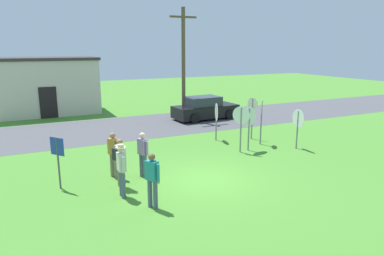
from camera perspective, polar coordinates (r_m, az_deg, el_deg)
ground_plane at (r=12.81m, az=2.18°, el=-8.33°), size 80.00×80.00×0.00m
street_asphalt at (r=21.30m, az=-9.89°, el=0.20°), size 60.00×6.40×0.01m
building_background at (r=27.20m, az=-22.83°, el=6.39°), size 7.21×4.24×3.98m
utility_pole at (r=22.76m, az=-1.41°, el=10.66°), size 1.80×0.24×7.10m
parked_car_on_street at (r=23.21m, az=2.08°, el=3.16°), size 4.41×2.24×1.51m
stop_sign_rear_right at (r=15.76m, az=8.00°, el=1.13°), size 0.52×0.61×2.12m
stop_sign_rear_left at (r=17.72m, az=4.00°, el=2.06°), size 0.33×0.84×1.92m
stop_sign_leaning_right at (r=16.12m, az=9.28°, el=1.11°), size 0.85×0.25×2.03m
stop_sign_center_cluster at (r=16.96m, az=16.87°, el=0.91°), size 0.13×0.87×1.88m
stop_sign_far_back at (r=17.25m, az=11.25°, el=2.23°), size 0.47×0.54×2.23m
stop_sign_leaning_left at (r=18.22m, az=9.81°, el=2.65°), size 0.23×0.60×2.16m
person_in_teal at (r=12.07m, az=-11.66°, el=-5.01°), size 0.43×0.54×1.69m
person_on_left at (r=13.01m, az=-12.69°, el=-3.88°), size 0.36×0.52×1.69m
person_holding_notes at (r=11.26m, az=-11.41°, el=-6.32°), size 0.32×0.57×1.74m
person_in_blue at (r=12.81m, az=-8.01°, el=-3.95°), size 0.34×0.54×1.69m
person_with_sunhat at (r=10.38m, az=-6.50°, el=-8.03°), size 0.36×0.52×1.69m
info_panel_leftmost at (r=12.44m, az=-21.05°, el=-3.92°), size 0.38×0.50×1.77m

